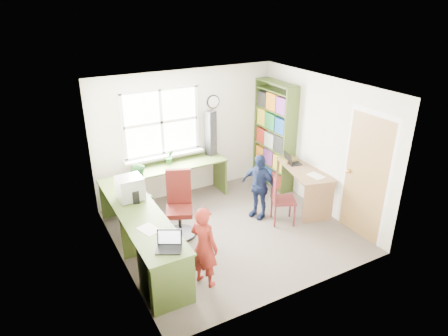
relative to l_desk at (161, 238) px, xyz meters
name	(u,v)px	position (x,y,z in m)	size (l,w,h in m)	color
room	(229,162)	(1.32, 0.38, 0.76)	(3.64, 3.44, 2.44)	#4E453D
l_desk	(161,238)	(0.00, 0.00, 0.00)	(2.38, 2.95, 0.75)	#465B24
right_desk	(303,179)	(2.91, 0.44, 0.08)	(0.89, 1.39, 0.74)	#856242
bookshelf	(274,137)	(2.96, 1.47, 0.55)	(0.30, 1.02, 2.10)	#465B24
swivel_chair	(179,208)	(0.55, 0.65, 0.01)	(0.67, 0.67, 1.09)	black
wooden_chair	(280,197)	(2.17, 0.15, 0.02)	(0.51, 0.51, 0.88)	#581D1E
crt_monitor	(130,188)	(-0.17, 0.78, 0.48)	(0.39, 0.34, 0.37)	#A0A0A4
laptop_left	(169,244)	(-0.13, -0.68, 0.34)	(0.39, 0.37, 0.21)	black
laptop_right	(291,161)	(2.84, 0.75, 0.33)	(0.31, 0.35, 0.21)	black
speaker_a	(136,197)	(-0.14, 0.63, 0.39)	(0.12, 0.12, 0.20)	black
speaker_b	(124,188)	(-0.21, 1.04, 0.38)	(0.11, 0.11, 0.18)	black
cd_tower	(211,133)	(1.73, 1.82, 0.73)	(0.21, 0.20, 0.87)	black
game_box	(288,159)	(2.88, 0.88, 0.31)	(0.28, 0.28, 0.06)	red
paper_a	(149,229)	(-0.22, -0.16, 0.30)	(0.29, 0.35, 0.00)	silver
paper_b	(316,176)	(2.88, 0.10, 0.28)	(0.22, 0.30, 0.00)	silver
potted_plant	(170,157)	(0.85, 1.77, 0.43)	(0.15, 0.12, 0.27)	#29672B
person_red	(204,247)	(0.36, -0.65, 0.13)	(0.42, 0.28, 1.16)	maroon
person_green	(141,194)	(0.11, 1.25, 0.09)	(0.53, 0.42, 1.10)	#307932
person_navy	(259,186)	(1.97, 0.49, 0.13)	(0.68, 0.28, 1.17)	#141E3E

